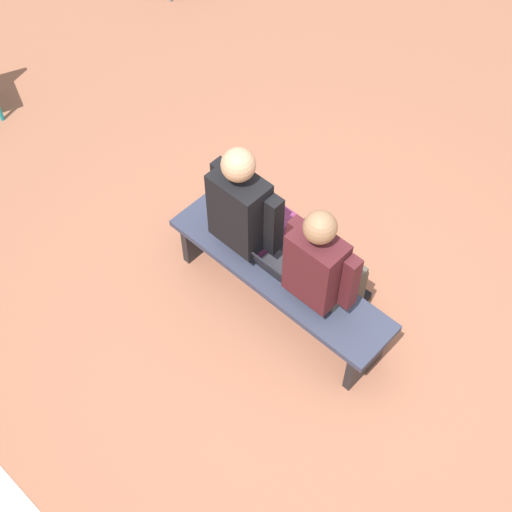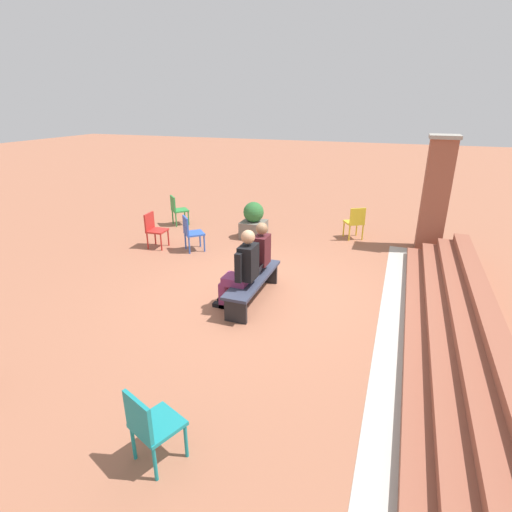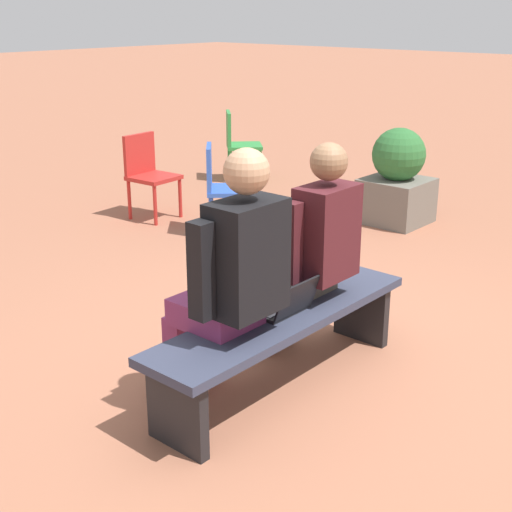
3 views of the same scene
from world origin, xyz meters
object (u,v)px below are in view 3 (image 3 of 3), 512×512
(person_adult, at_px, (231,276))
(person_student, at_px, (311,249))
(bench, at_px, (283,328))
(plastic_chair_mid_courtyard, at_px, (222,184))
(laptop, at_px, (285,305))
(plastic_chair_by_pillar, at_px, (148,171))
(planter, at_px, (397,179))
(plastic_chair_near_bench_right, at_px, (238,141))

(person_adult, bearing_deg, person_student, 179.67)
(bench, xyz_separation_m, person_adult, (0.34, -0.07, 0.39))
(bench, height_order, person_adult, person_adult)
(bench, distance_m, plastic_chair_mid_courtyard, 2.92)
(person_student, bearing_deg, bench, 11.53)
(laptop, height_order, plastic_chair_mid_courtyard, plastic_chair_mid_courtyard)
(plastic_chair_by_pillar, distance_m, plastic_chair_mid_courtyard, 0.95)
(plastic_chair_by_pillar, bearing_deg, planter, 126.81)
(person_adult, height_order, plastic_chair_mid_courtyard, person_adult)
(person_student, relative_size, laptop, 4.21)
(bench, bearing_deg, plastic_chair_by_pillar, -119.19)
(person_adult, relative_size, planter, 1.50)
(laptop, distance_m, planter, 3.49)
(person_student, xyz_separation_m, person_adult, (0.67, -0.00, 0.03))
(person_student, bearing_deg, person_adult, -0.33)
(person_adult, relative_size, laptop, 4.41)
(bench, relative_size, plastic_chair_by_pillar, 2.14)
(person_student, distance_m, plastic_chair_by_pillar, 3.46)
(person_student, relative_size, plastic_chair_near_bench_right, 1.60)
(person_adult, bearing_deg, plastic_chair_near_bench_right, -137.85)
(person_student, relative_size, plastic_chair_by_pillar, 1.60)
(plastic_chair_near_bench_right, distance_m, planter, 2.46)
(laptop, bearing_deg, plastic_chair_near_bench_right, -134.62)
(plastic_chair_near_bench_right, distance_m, plastic_chair_mid_courtyard, 2.24)
(laptop, distance_m, plastic_chair_mid_courtyard, 2.93)
(person_adult, relative_size, plastic_chair_near_bench_right, 1.68)
(plastic_chair_by_pillar, height_order, planter, planter)
(laptop, distance_m, plastic_chair_by_pillar, 3.67)
(person_student, relative_size, person_adult, 0.95)
(person_student, bearing_deg, plastic_chair_near_bench_right, -132.51)
(bench, xyz_separation_m, plastic_chair_mid_courtyard, (-1.86, -2.25, 0.13))
(bench, relative_size, person_adult, 1.28)
(bench, bearing_deg, planter, -159.65)
(plastic_chair_mid_courtyard, bearing_deg, person_adult, 44.69)
(bench, bearing_deg, laptop, 96.45)
(person_student, distance_m, laptop, 0.40)
(plastic_chair_near_bench_right, bearing_deg, bench, 45.27)
(plastic_chair_by_pillar, height_order, plastic_chair_mid_courtyard, same)
(laptop, relative_size, plastic_chair_mid_courtyard, 0.38)
(person_adult, bearing_deg, laptop, 166.18)
(laptop, relative_size, plastic_chair_near_bench_right, 0.38)
(bench, distance_m, person_student, 0.50)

